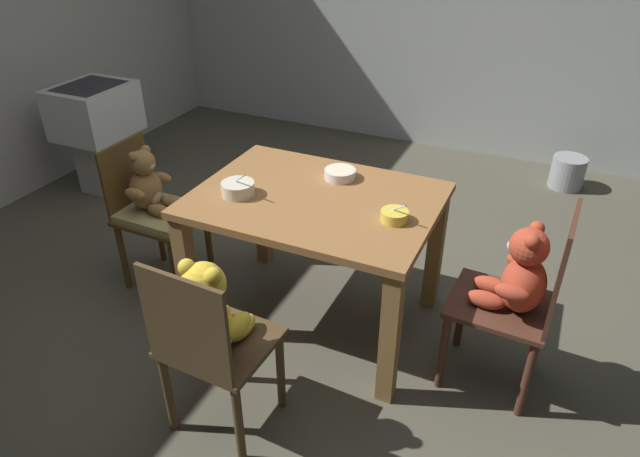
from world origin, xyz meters
TOP-DOWN VIEW (x-y plane):
  - ground_plane at (0.00, 0.00)m, footprint 5.20×5.20m
  - dining_table at (0.00, 0.00)m, footprint 1.12×0.83m
  - teddy_chair_near_left at (-0.94, -0.06)m, footprint 0.42×0.37m
  - teddy_chair_near_front at (-0.06, -0.80)m, footprint 0.42×0.39m
  - teddy_chair_near_right at (0.95, -0.06)m, footprint 0.43×0.39m
  - porridge_bowl_yellow_near_right at (0.40, -0.06)m, footprint 0.12×0.12m
  - porridge_bowl_cream_near_left at (-0.33, -0.13)m, footprint 0.15×0.15m
  - porridge_bowl_white_far_center at (0.03, 0.22)m, footprint 0.15×0.15m
  - sink_basin at (-2.05, 0.71)m, footprint 0.45×0.52m
  - metal_pail at (1.07, 2.15)m, footprint 0.25×0.25m

SIDE VIEW (x-z plane):
  - ground_plane at x=0.00m, z-range -0.04..0.00m
  - metal_pail at x=1.07m, z-range 0.00..0.24m
  - sink_basin at x=-2.05m, z-range 0.12..0.89m
  - teddy_chair_near_left at x=-0.94m, z-range 0.11..0.93m
  - teddy_chair_near_right at x=0.95m, z-range 0.09..1.00m
  - teddy_chair_near_front at x=-0.06m, z-range 0.13..0.97m
  - dining_table at x=0.00m, z-range 0.23..0.95m
  - porridge_bowl_white_far_center at x=0.03m, z-range 0.72..0.76m
  - porridge_bowl_yellow_near_right at x=0.40m, z-range 0.69..0.80m
  - porridge_bowl_cream_near_left at x=-0.33m, z-range 0.68..0.82m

